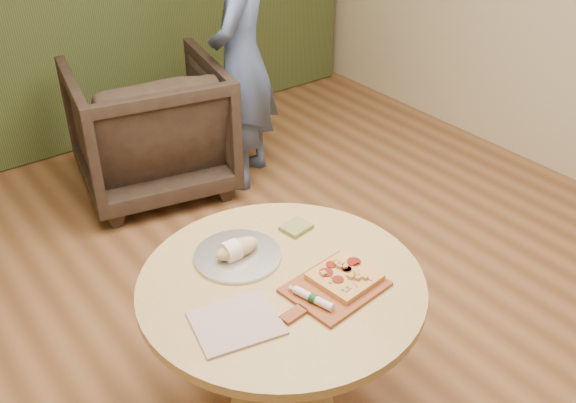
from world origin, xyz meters
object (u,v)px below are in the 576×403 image
(flatbread_pizza, at_px, (344,276))
(person_standing, at_px, (242,60))
(pedestal_table, at_px, (282,308))
(pizza_paddle, at_px, (333,288))
(bread_roll, at_px, (235,249))
(cutlery_roll, at_px, (313,298))
(serving_tray, at_px, (238,256))
(armchair, at_px, (149,121))

(flatbread_pizza, xyz_separation_m, person_standing, (0.85, 1.99, 0.10))
(pedestal_table, height_order, flatbread_pizza, flatbread_pizza)
(pizza_paddle, relative_size, bread_roll, 2.39)
(pizza_paddle, bearing_deg, cutlery_roll, -177.62)
(serving_tray, xyz_separation_m, bread_roll, (-0.01, 0.00, 0.04))
(flatbread_pizza, height_order, cutlery_roll, flatbread_pizza)
(serving_tray, distance_m, person_standing, 1.95)
(bread_roll, distance_m, person_standing, 1.95)
(serving_tray, relative_size, bread_roll, 1.84)
(flatbread_pizza, distance_m, bread_roll, 0.45)
(person_standing, bearing_deg, cutlery_roll, 23.37)
(bread_roll, height_order, person_standing, person_standing)
(bread_roll, bearing_deg, serving_tray, 0.00)
(flatbread_pizza, bearing_deg, armchair, 83.06)
(pedestal_table, distance_m, armchair, 2.18)
(armchair, bearing_deg, flatbread_pizza, 94.93)
(pizza_paddle, height_order, bread_roll, bread_roll)
(cutlery_roll, distance_m, serving_tray, 0.41)
(flatbread_pizza, relative_size, cutlery_roll, 1.24)
(bread_roll, relative_size, person_standing, 0.11)
(armchair, bearing_deg, cutlery_roll, 90.70)
(pizza_paddle, height_order, person_standing, person_standing)
(pedestal_table, bearing_deg, flatbread_pizza, -38.60)
(pizza_paddle, xyz_separation_m, bread_roll, (-0.19, 0.39, 0.04))
(bread_roll, height_order, armchair, armchair)
(pizza_paddle, relative_size, flatbread_pizza, 1.89)
(pedestal_table, xyz_separation_m, pizza_paddle, (0.12, -0.16, 0.15))
(serving_tray, xyz_separation_m, person_standing, (1.09, 1.61, 0.12))
(serving_tray, height_order, bread_roll, bread_roll)
(pedestal_table, xyz_separation_m, armchair, (0.47, 2.13, -0.11))
(pedestal_table, bearing_deg, bread_roll, 105.50)
(serving_tray, height_order, person_standing, person_standing)
(cutlery_roll, relative_size, bread_roll, 1.02)
(flatbread_pizza, relative_size, armchair, 0.25)
(pizza_paddle, xyz_separation_m, cutlery_roll, (-0.11, -0.02, 0.02))
(cutlery_roll, relative_size, armchair, 0.20)
(serving_tray, bearing_deg, cutlery_roll, -81.04)
(pedestal_table, xyz_separation_m, flatbread_pizza, (0.19, -0.15, 0.17))
(bread_roll, bearing_deg, pizza_paddle, -64.44)
(serving_tray, distance_m, armchair, 1.99)
(serving_tray, bearing_deg, person_standing, 55.90)
(pedestal_table, distance_m, bread_roll, 0.30)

